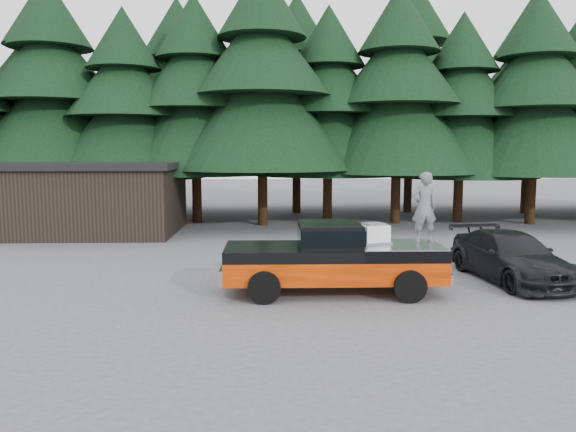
{
  "coord_description": "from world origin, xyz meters",
  "views": [
    {
      "loc": [
        -0.58,
        -14.29,
        3.87
      ],
      "look_at": [
        -0.14,
        0.0,
        2.18
      ],
      "focal_mm": 35.0,
      "sensor_mm": 36.0,
      "label": 1
    }
  ],
  "objects_px": {
    "air_compressor": "(374,235)",
    "man_on_bed": "(424,207)",
    "utility_building": "(90,197)",
    "pickup_truck": "(333,269)",
    "parked_car": "(511,257)"
  },
  "relations": [
    {
      "from": "pickup_truck",
      "to": "man_on_bed",
      "type": "relative_size",
      "value": 3.09
    },
    {
      "from": "pickup_truck",
      "to": "utility_building",
      "type": "xyz_separation_m",
      "value": [
        -10.09,
        11.47,
        1.0
      ]
    },
    {
      "from": "utility_building",
      "to": "pickup_truck",
      "type": "bearing_deg",
      "value": -48.65
    },
    {
      "from": "air_compressor",
      "to": "man_on_bed",
      "type": "distance_m",
      "value": 1.6
    },
    {
      "from": "air_compressor",
      "to": "man_on_bed",
      "type": "height_order",
      "value": "man_on_bed"
    },
    {
      "from": "man_on_bed",
      "to": "utility_building",
      "type": "relative_size",
      "value": 0.23
    },
    {
      "from": "pickup_truck",
      "to": "utility_building",
      "type": "bearing_deg",
      "value": 131.35
    },
    {
      "from": "air_compressor",
      "to": "man_on_bed",
      "type": "bearing_deg",
      "value": -12.18
    },
    {
      "from": "pickup_truck",
      "to": "air_compressor",
      "type": "height_order",
      "value": "air_compressor"
    },
    {
      "from": "man_on_bed",
      "to": "parked_car",
      "type": "relative_size",
      "value": 0.39
    },
    {
      "from": "man_on_bed",
      "to": "parked_car",
      "type": "bearing_deg",
      "value": -166.94
    },
    {
      "from": "pickup_truck",
      "to": "man_on_bed",
      "type": "xyz_separation_m",
      "value": [
        2.53,
        0.35,
        1.64
      ]
    },
    {
      "from": "air_compressor",
      "to": "utility_building",
      "type": "bearing_deg",
      "value": 115.5
    },
    {
      "from": "pickup_truck",
      "to": "utility_building",
      "type": "height_order",
      "value": "utility_building"
    },
    {
      "from": "utility_building",
      "to": "air_compressor",
      "type": "bearing_deg",
      "value": -45.23
    }
  ]
}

